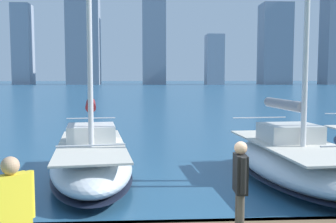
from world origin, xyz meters
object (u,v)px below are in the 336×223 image
Objects in this scene: person_black_shirt at (240,180)px; person_yellow_shirt at (12,210)px; sailboat_maroon at (92,158)px; sailboat_grey at (294,160)px.

person_yellow_shirt reaches higher than person_black_shirt.
person_black_shirt is at bearing 118.55° from sailboat_maroon.
person_yellow_shirt is at bearing 90.24° from sailboat_maroon.
person_yellow_shirt is (6.36, 7.04, 0.94)m from sailboat_grey.
person_yellow_shirt is at bearing 47.88° from sailboat_grey.
sailboat_maroon is at bearing -61.45° from person_black_shirt.
person_yellow_shirt is (3.26, 1.43, 0.05)m from person_black_shirt.
person_black_shirt is (-3.29, 6.04, 0.87)m from sailboat_maroon.
person_black_shirt is at bearing -156.37° from person_yellow_shirt.
sailboat_maroon reaches higher than person_black_shirt.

